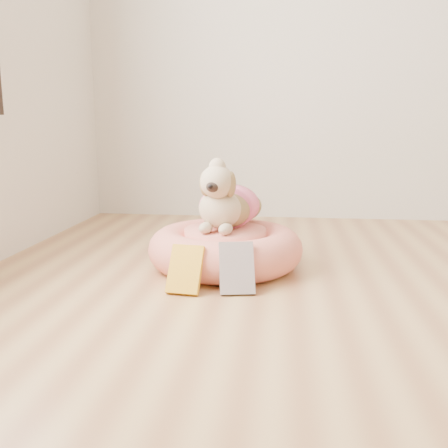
# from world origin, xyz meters

# --- Properties ---
(pet_bed) EXTENTS (0.65, 0.65, 0.17)m
(pet_bed) POSITION_xyz_m (-0.99, 1.04, 0.08)
(pet_bed) COLOR #DC7456
(pet_bed) RESTS_ON floor
(dog) EXTENTS (0.36, 0.47, 0.31)m
(dog) POSITION_xyz_m (-0.99, 1.07, 0.32)
(dog) COLOR brown
(dog) RESTS_ON pet_bed
(book_yellow) EXTENTS (0.13, 0.13, 0.17)m
(book_yellow) POSITION_xyz_m (-1.10, 0.71, 0.08)
(book_yellow) COLOR #FFFA1A
(book_yellow) RESTS_ON floor
(book_white) EXTENTS (0.14, 0.13, 0.18)m
(book_white) POSITION_xyz_m (-0.91, 0.72, 0.09)
(book_white) COLOR white
(book_white) RESTS_ON floor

